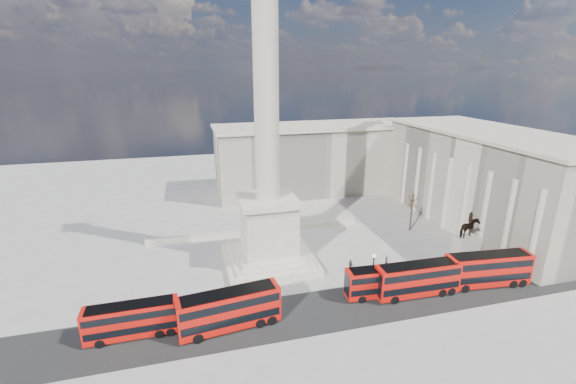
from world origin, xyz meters
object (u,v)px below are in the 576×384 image
at_px(nelsons_column, 268,185).
at_px(pedestrian_walking, 386,261).
at_px(pedestrian_crossing, 351,265).
at_px(equestrian_statue, 466,247).
at_px(red_bus_e, 132,320).
at_px(red_bus_c, 418,279).
at_px(victorian_lamp, 373,272).
at_px(red_bus_a, 230,309).
at_px(pedestrian_standing, 425,268).
at_px(red_bus_d, 488,269).
at_px(red_bus_b, 384,281).

height_order(nelsons_column, pedestrian_walking, nelsons_column).
bearing_deg(pedestrian_crossing, equestrian_statue, -121.95).
height_order(red_bus_e, equestrian_statue, equestrian_statue).
distance_m(red_bus_c, victorian_lamp, 6.41).
bearing_deg(red_bus_e, pedestrian_crossing, 14.08).
xyz_separation_m(victorian_lamp, pedestrian_walking, (6.15, 7.27, -2.96)).
xyz_separation_m(red_bus_a, red_bus_e, (-11.06, 1.35, -0.37)).
relative_size(victorian_lamp, pedestrian_standing, 3.75).
bearing_deg(pedestrian_walking, nelsons_column, 139.70).
relative_size(red_bus_d, pedestrian_standing, 7.24).
xyz_separation_m(nelsons_column, pedestrian_crossing, (11.61, -6.11, -12.06)).
xyz_separation_m(red_bus_d, victorian_lamp, (-17.28, 1.56, 1.19)).
distance_m(red_bus_d, pedestrian_walking, 14.31).
xyz_separation_m(nelsons_column, pedestrian_standing, (22.26, -9.77, -12.06)).
relative_size(red_bus_b, pedestrian_crossing, 6.23).
xyz_separation_m(nelsons_column, red_bus_d, (28.73, -15.17, -10.32)).
height_order(red_bus_a, equestrian_statue, equestrian_statue).
bearing_deg(nelsons_column, pedestrian_crossing, -27.75).
xyz_separation_m(red_bus_c, pedestrian_walking, (-0.01, 8.51, -1.67)).
distance_m(red_bus_c, red_bus_d, 11.12).
distance_m(red_bus_b, red_bus_c, 4.60).
bearing_deg(red_bus_d, nelsons_column, 157.66).
bearing_deg(red_bus_b, red_bus_d, -1.35).
relative_size(red_bus_b, pedestrian_standing, 6.23).
xyz_separation_m(victorian_lamp, pedestrian_standing, (10.81, 3.84, -2.93)).
height_order(equestrian_statue, pedestrian_crossing, equestrian_statue).
height_order(red_bus_c, pedestrian_crossing, red_bus_c).
relative_size(nelsons_column, red_bus_a, 4.01).
xyz_separation_m(red_bus_d, pedestrian_standing, (-6.47, 5.40, -1.74)).
xyz_separation_m(equestrian_statue, pedestrian_walking, (-12.15, 2.82, -2.34)).
height_order(victorian_lamp, equestrian_statue, equestrian_statue).
bearing_deg(red_bus_d, red_bus_c, -176.14).
xyz_separation_m(red_bus_d, pedestrian_walking, (-11.13, 8.83, -1.77)).
relative_size(red_bus_b, red_bus_c, 0.91).
bearing_deg(red_bus_e, red_bus_a, -7.51).
distance_m(red_bus_e, victorian_lamp, 30.55).
bearing_deg(victorian_lamp, nelsons_column, 130.08).
bearing_deg(pedestrian_crossing, red_bus_d, -140.30).
distance_m(nelsons_column, pedestrian_walking, 22.28).
distance_m(equestrian_statue, pedestrian_crossing, 18.54).
height_order(red_bus_d, pedestrian_crossing, red_bus_d).
xyz_separation_m(red_bus_d, pedestrian_crossing, (-17.11, 9.06, -1.74)).
bearing_deg(pedestrian_crossing, pedestrian_walking, -114.62).
bearing_deg(pedestrian_crossing, red_bus_b, 168.71).
height_order(red_bus_b, equestrian_statue, equestrian_statue).
bearing_deg(red_bus_c, victorian_lamp, 169.83).
bearing_deg(nelsons_column, victorian_lamp, -49.92).
relative_size(victorian_lamp, pedestrian_walking, 3.91).
distance_m(red_bus_c, pedestrian_walking, 8.67).
bearing_deg(pedestrian_crossing, pedestrian_standing, -131.37).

